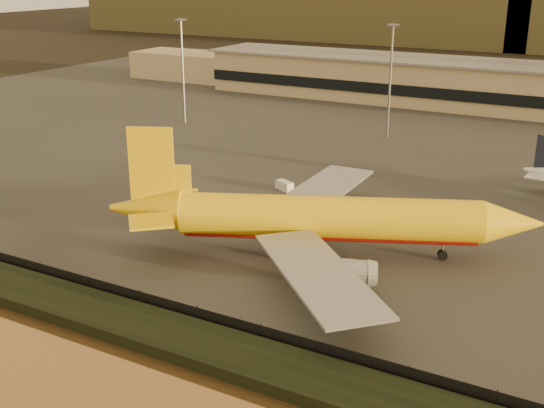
# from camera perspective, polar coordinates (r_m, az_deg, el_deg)

# --- Properties ---
(ground) EXTENTS (900.00, 900.00, 0.00)m
(ground) POSITION_cam_1_polar(r_m,az_deg,el_deg) (87.46, -2.36, -6.24)
(ground) COLOR black
(ground) RESTS_ON ground
(embankment) EXTENTS (320.00, 7.00, 1.40)m
(embankment) POSITION_cam_1_polar(r_m,az_deg,el_deg) (74.85, -9.26, -10.60)
(embankment) COLOR black
(embankment) RESTS_ON ground
(tarmac) EXTENTS (320.00, 220.00, 0.20)m
(tarmac) POSITION_cam_1_polar(r_m,az_deg,el_deg) (171.54, 14.46, 6.05)
(tarmac) COLOR #2D2D2D
(tarmac) RESTS_ON ground
(perimeter_fence) EXTENTS (300.00, 0.05, 2.20)m
(perimeter_fence) POSITION_cam_1_polar(r_m,az_deg,el_deg) (77.30, -7.44, -8.97)
(perimeter_fence) COLOR black
(perimeter_fence) RESTS_ON tarmac
(terminal_building) EXTENTS (202.00, 25.00, 12.60)m
(terminal_building) POSITION_cam_1_polar(r_m,az_deg,el_deg) (203.11, 12.92, 9.94)
(terminal_building) COLOR tan
(terminal_building) RESTS_ON tarmac
(apron_light_masts) EXTENTS (152.20, 12.20, 25.40)m
(apron_light_masts) POSITION_cam_1_polar(r_m,az_deg,el_deg) (146.25, 18.60, 9.68)
(apron_light_masts) COLOR slate
(apron_light_masts) RESTS_ON tarmac
(dhl_cargo_jet) EXTENTS (55.48, 52.55, 17.43)m
(dhl_cargo_jet) POSITION_cam_1_polar(r_m,az_deg,el_deg) (92.03, 4.15, -1.29)
(dhl_cargo_jet) COLOR yellow
(dhl_cargo_jet) RESTS_ON tarmac
(gse_vehicle_yellow) EXTENTS (4.42, 2.03, 1.98)m
(gse_vehicle_yellow) POSITION_cam_1_polar(r_m,az_deg,el_deg) (102.56, 9.69, -1.83)
(gse_vehicle_yellow) COLOR yellow
(gse_vehicle_yellow) RESTS_ON tarmac
(gse_vehicle_white) EXTENTS (3.79, 2.86, 1.55)m
(gse_vehicle_white) POSITION_cam_1_polar(r_m,az_deg,el_deg) (120.39, 1.06, 1.55)
(gse_vehicle_white) COLOR white
(gse_vehicle_white) RESTS_ON tarmac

